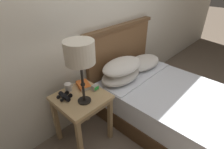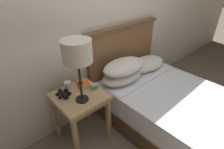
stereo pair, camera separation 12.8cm
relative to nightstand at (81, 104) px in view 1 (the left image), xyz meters
name	(u,v)px [view 1 (the left image)]	position (x,y,z in m)	size (l,w,h in m)	color
ground_plane	(161,136)	(0.63, -0.65, -0.52)	(20.00, 20.00, 0.00)	#6B5B4C
wall_back	(101,12)	(0.63, 0.33, 0.78)	(8.00, 0.06, 2.60)	beige
nightstand	(81,104)	(0.00, 0.00, 0.00)	(0.49, 0.49, 0.61)	tan
bed	(175,106)	(0.91, -0.64, -0.22)	(1.25, 2.08, 1.12)	#4E3520
table_lamp	(80,54)	(-0.02, -0.09, 0.60)	(0.26, 0.26, 0.62)	black
book_on_nightstand	(83,85)	(0.13, 0.12, 0.11)	(0.17, 0.21, 0.04)	silver
binoculars_pair	(64,96)	(-0.13, 0.09, 0.12)	(0.14, 0.16, 0.05)	black
coffee_mug	(68,87)	(-0.02, 0.17, 0.14)	(0.10, 0.08, 0.08)	silver
alarm_clock	(95,87)	(0.18, -0.02, 0.13)	(0.07, 0.05, 0.06)	#B7B2A8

